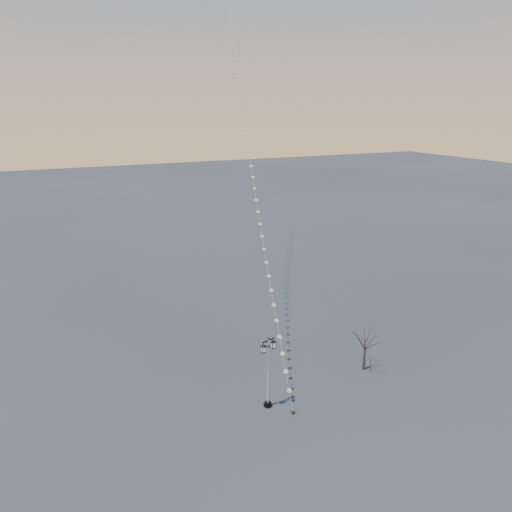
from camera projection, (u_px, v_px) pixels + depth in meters
ground at (283, 416)px, 30.78m from camera, size 300.00×300.00×0.00m
street_lamp at (268, 369)px, 30.96m from camera, size 1.33×0.70×5.37m
bare_tree at (366, 341)px, 35.58m from camera, size 2.19×2.19×3.63m
kite_train at (248, 119)px, 48.83m from camera, size 15.36×48.49×37.82m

